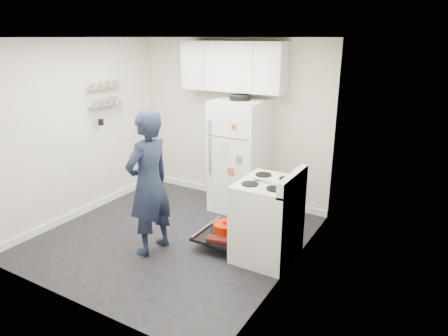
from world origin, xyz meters
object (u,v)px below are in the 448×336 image
Objects in this scene: electric_range at (267,220)px; person at (149,184)px; open_oven_door at (224,231)px; refrigerator at (239,156)px.

electric_range is 0.63× the size of person.
person is (-0.69, -0.55, 0.69)m from open_oven_door.
person reaches higher than open_oven_door.
open_oven_door is 1.34m from refrigerator.
refrigerator is 0.99× the size of person.
open_oven_door is (-0.57, -0.01, -0.28)m from electric_range.
electric_range reaches higher than open_oven_door.
person reaches higher than refrigerator.
refrigerator reaches higher than electric_range.
refrigerator reaches higher than open_oven_door.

